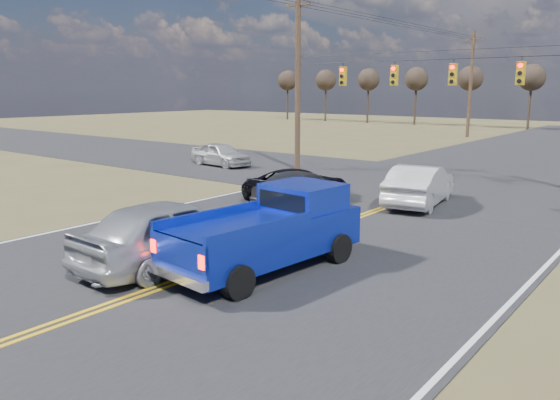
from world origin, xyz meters
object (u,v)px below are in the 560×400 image
Objects in this scene: silver_suv at (170,231)px; black_suv at (298,184)px; white_car_queue at (420,185)px; dgrey_car_queue at (301,189)px; pickup_truck at (270,231)px; cross_car_west at (221,154)px.

silver_suv is 1.11× the size of black_suv.
black_suv is at bearing 16.85° from white_car_queue.
white_car_queue is 4.79m from dgrey_car_queue.
black_suv is at bearing -48.74° from dgrey_car_queue.
dgrey_car_queue is (-4.01, 6.87, -0.32)m from pickup_truck.
cross_car_west is at bearing -31.63° from dgrey_car_queue.
pickup_truck is 9.96m from white_car_queue.
dgrey_car_queue is (0.77, -0.84, 0.03)m from black_suv.
cross_car_west is at bearing 143.56° from pickup_truck.
dgrey_car_queue is at bearing -114.36° from cross_car_west.
silver_suv is 9.42m from black_suv.
pickup_truck is 1.19× the size of dgrey_car_queue.
pickup_truck is 1.19× the size of black_suv.
silver_suv is 1.08× the size of white_car_queue.
silver_suv is 1.26× the size of cross_car_west.
pickup_truck is 1.16× the size of white_car_queue.
white_car_queue is at bearing -141.02° from dgrey_car_queue.
black_suv is 1.00× the size of dgrey_car_queue.
cross_car_west is (-14.76, 13.21, -0.30)m from pickup_truck.
silver_suv reaches higher than cross_car_west.
dgrey_car_queue is at bearing 140.49° from black_suv.
pickup_truck reaches higher than white_car_queue.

